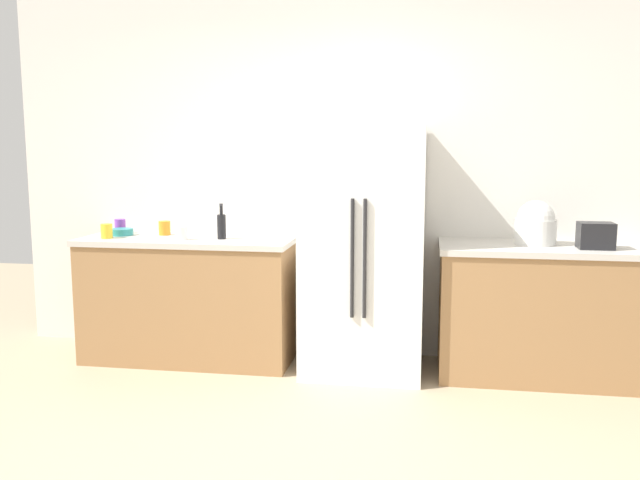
% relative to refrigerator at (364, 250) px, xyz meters
% --- Properties ---
extents(ground_plane, '(10.17, 10.17, 0.00)m').
position_rel_refrigerator_xyz_m(ground_plane, '(-0.21, -1.59, -0.86)').
color(ground_plane, tan).
extents(kitchen_back_panel, '(5.09, 0.10, 3.04)m').
position_rel_refrigerator_xyz_m(kitchen_back_panel, '(-0.21, 0.42, 0.67)').
color(kitchen_back_panel, silver).
rests_on(kitchen_back_panel, ground_plane).
extents(counter_left, '(1.55, 0.66, 0.91)m').
position_rel_refrigerator_xyz_m(counter_left, '(-1.29, 0.05, -0.40)').
color(counter_left, '#9E7247').
rests_on(counter_left, ground_plane).
extents(counter_right, '(1.41, 0.66, 0.91)m').
position_rel_refrigerator_xyz_m(counter_right, '(1.22, 0.05, -0.40)').
color(counter_right, '#9E7247').
rests_on(counter_right, ground_plane).
extents(refrigerator, '(0.82, 0.73, 1.71)m').
position_rel_refrigerator_xyz_m(refrigerator, '(0.00, 0.00, 0.00)').
color(refrigerator, white).
rests_on(refrigerator, ground_plane).
extents(toaster, '(0.22, 0.16, 0.17)m').
position_rel_refrigerator_xyz_m(toaster, '(1.51, -0.05, 0.14)').
color(toaster, black).
rests_on(toaster, counter_right).
extents(rice_cooker, '(0.27, 0.27, 0.30)m').
position_rel_refrigerator_xyz_m(rice_cooker, '(1.15, 0.09, 0.19)').
color(rice_cooker, white).
rests_on(rice_cooker, counter_right).
extents(bottle_a, '(0.06, 0.06, 0.25)m').
position_rel_refrigerator_xyz_m(bottle_a, '(-1.02, 0.00, 0.15)').
color(bottle_a, black).
rests_on(bottle_a, counter_left).
extents(cup_a, '(0.08, 0.08, 0.10)m').
position_rel_refrigerator_xyz_m(cup_a, '(-1.29, -0.08, 0.10)').
color(cup_a, white).
rests_on(cup_a, counter_left).
extents(cup_b, '(0.08, 0.08, 0.10)m').
position_rel_refrigerator_xyz_m(cup_b, '(-1.85, -0.10, 0.11)').
color(cup_b, yellow).
rests_on(cup_b, counter_left).
extents(cup_c, '(0.08, 0.08, 0.11)m').
position_rel_refrigerator_xyz_m(cup_c, '(-1.90, 0.20, 0.11)').
color(cup_c, purple).
rests_on(cup_c, counter_left).
extents(cup_d, '(0.09, 0.09, 0.10)m').
position_rel_refrigerator_xyz_m(cup_d, '(-1.51, 0.14, 0.11)').
color(cup_d, orange).
rests_on(cup_d, counter_left).
extents(bowl_a, '(0.17, 0.17, 0.05)m').
position_rel_refrigerator_xyz_m(bowl_a, '(-1.82, 0.07, 0.08)').
color(bowl_a, teal).
rests_on(bowl_a, counter_left).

